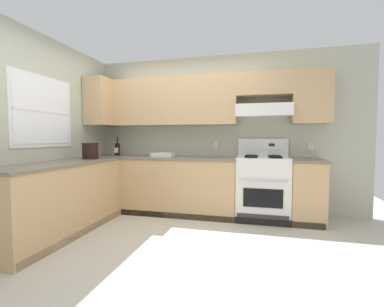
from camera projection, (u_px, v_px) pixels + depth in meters
ground_plane at (154, 243)px, 3.01m from camera, size 7.04×7.04×0.00m
wall_back at (211, 122)px, 4.31m from camera, size 4.68×0.57×2.55m
wall_left at (49, 128)px, 3.54m from camera, size 0.47×4.00×2.55m
counter_back_run at (183, 186)px, 4.19m from camera, size 3.60×0.65×0.91m
counter_left_run at (60, 199)px, 3.28m from camera, size 0.63×1.91×0.91m
stove at (263, 187)px, 3.91m from camera, size 0.76×0.62×1.20m
wine_bottle at (117, 148)px, 4.51m from camera, size 0.08×0.08×0.32m
bowl at (163, 155)px, 4.24m from camera, size 0.34×0.24×0.06m
bucket at (90, 151)px, 3.77m from camera, size 0.24×0.24×0.23m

